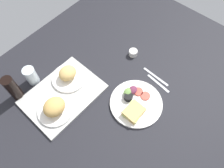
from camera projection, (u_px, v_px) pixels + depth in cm
name	position (u px, v px, depth cm)	size (l,w,h in cm)	color
ground_plane	(114.00, 93.00, 128.98)	(190.00, 150.00, 3.00)	black
serving_tray	(63.00, 94.00, 126.03)	(45.00, 33.00, 1.60)	#B2B2AD
bread_plate_near	(55.00, 108.00, 116.36)	(19.89, 19.89, 10.04)	white
bread_plate_far	(68.00, 75.00, 128.06)	(21.18, 21.18, 8.98)	white
plate_with_salad	(135.00, 103.00, 122.35)	(30.67, 30.67, 5.40)	white
drinking_glass	(31.00, 76.00, 126.59)	(7.07, 7.07, 11.88)	silver
soda_bottle	(13.00, 89.00, 118.39)	(6.40, 6.40, 18.55)	black
espresso_cup	(133.00, 53.00, 140.12)	(5.60, 5.60, 4.00)	silver
fork	(158.00, 83.00, 130.51)	(17.00, 1.40, 0.50)	#B7B7BC
knife	(156.00, 77.00, 132.94)	(19.00, 1.40, 0.50)	#B7B7BC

